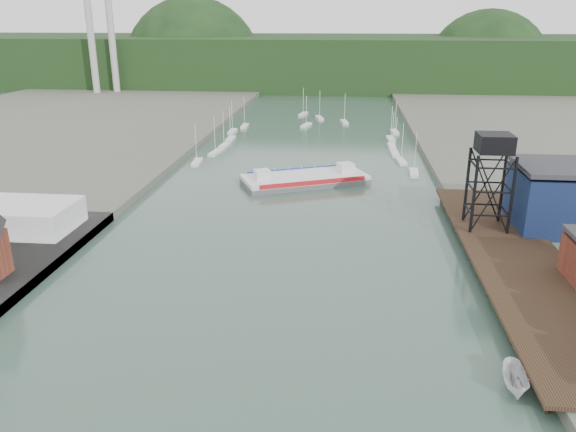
# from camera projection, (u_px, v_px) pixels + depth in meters

# --- Properties ---
(east_pier) EXTENTS (14.00, 70.00, 2.45)m
(east_pier) POSITION_uv_depth(u_px,v_px,m) (517.00, 259.00, 83.85)
(east_pier) COLOR black
(east_pier) RESTS_ON ground
(white_shed) EXTENTS (18.00, 12.00, 4.50)m
(white_shed) POSITION_uv_depth(u_px,v_px,m) (21.00, 216.00, 95.85)
(white_shed) COLOR silver
(white_shed) RESTS_ON west_quay
(lift_tower) EXTENTS (6.50, 6.50, 16.00)m
(lift_tower) POSITION_uv_depth(u_px,v_px,m) (494.00, 149.00, 91.64)
(lift_tower) COLOR black
(lift_tower) RESTS_ON east_pier
(blue_shed) EXTENTS (20.50, 14.50, 11.30)m
(blue_shed) POSITION_uv_depth(u_px,v_px,m) (576.00, 198.00, 94.91)
(blue_shed) COLOR #0D153A
(blue_shed) RESTS_ON east_land
(marina_sailboats) EXTENTS (57.71, 92.65, 0.90)m
(marina_sailboats) POSITION_uv_depth(u_px,v_px,m) (311.00, 138.00, 175.61)
(marina_sailboats) COLOR silver
(marina_sailboats) RESTS_ON ground
(smokestacks) EXTENTS (11.20, 8.20, 60.00)m
(smokestacks) POSITION_uv_depth(u_px,v_px,m) (101.00, 31.00, 264.29)
(smokestacks) COLOR #A7A7A2
(smokestacks) RESTS_ON ground
(distant_hills) EXTENTS (500.00, 120.00, 80.00)m
(distant_hills) POSITION_uv_depth(u_px,v_px,m) (323.00, 64.00, 325.36)
(distant_hills) COLOR black
(distant_hills) RESTS_ON ground
(chain_ferry) EXTENTS (30.10, 21.66, 4.03)m
(chain_ferry) POSITION_uv_depth(u_px,v_px,m) (305.00, 179.00, 128.19)
(chain_ferry) COLOR #555558
(chain_ferry) RESTS_ON ground
(motorboat) EXTENTS (2.92, 6.30, 2.35)m
(motorboat) POSITION_uv_depth(u_px,v_px,m) (515.00, 380.00, 56.90)
(motorboat) COLOR silver
(motorboat) RESTS_ON ground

